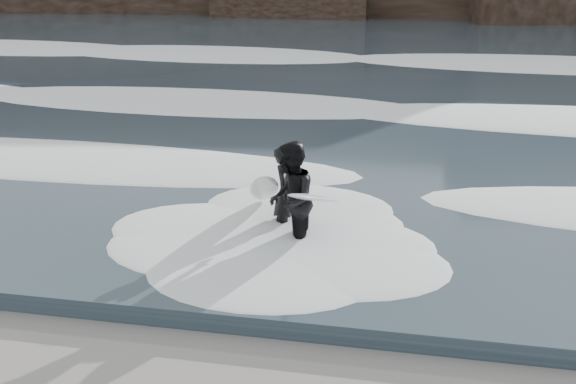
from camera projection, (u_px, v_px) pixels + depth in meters
name	position (u px, v px, depth m)	size (l,w,h in m)	color
sea	(408.00, 51.00, 33.55)	(90.00, 52.00, 0.30)	#2A3842
foam_near	(369.00, 178.00, 14.97)	(60.00, 3.20, 0.20)	white
foam_mid	(390.00, 105.00, 21.43)	(60.00, 4.00, 0.24)	white
foam_far	(404.00, 57.00, 29.75)	(60.00, 4.80, 0.30)	white
surfer_left	(281.00, 192.00, 12.74)	(1.10, 1.79, 1.69)	black
surfer_right	(293.00, 200.00, 11.94)	(1.32, 2.10, 1.98)	black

